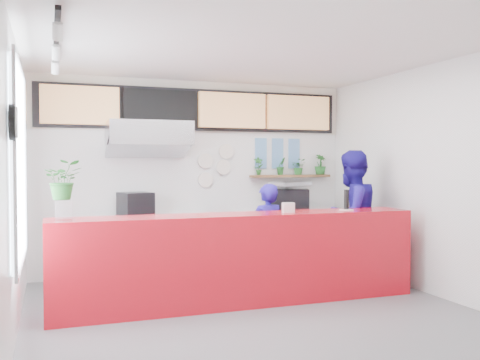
{
  "coord_description": "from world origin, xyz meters",
  "views": [
    {
      "loc": [
        -2.18,
        -5.67,
        1.71
      ],
      "look_at": [
        0.1,
        0.7,
        1.5
      ],
      "focal_mm": 40.0,
      "sensor_mm": 36.0,
      "label": 1
    }
  ],
  "objects": [
    {
      "name": "track_rail",
      "position": [
        -2.1,
        0.0,
        2.94
      ],
      "size": [
        0.05,
        2.4,
        0.04
      ],
      "primitive_type": "cube",
      "color": "black",
      "rests_on": "ceiling"
    },
    {
      "name": "basil_vase",
      "position": [
        -2.04,
        0.36,
        1.53
      ],
      "size": [
        0.39,
        0.34,
        0.43
      ],
      "primitive_type": "imported",
      "rotation": [
        0.0,
        0.0,
        0.02
      ],
      "color": "#205D22",
      "rests_on": "glass_vase"
    },
    {
      "name": "prep_bench",
      "position": [
        -0.8,
        2.2,
        0.45
      ],
      "size": [
        1.8,
        0.6,
        0.9
      ],
      "primitive_type": "cube",
      "color": "#B2B5BA",
      "rests_on": "ground"
    },
    {
      "name": "dec_plate_c",
      "position": [
        0.15,
        2.47,
        1.45
      ],
      "size": [
        0.24,
        0.03,
        0.24
      ],
      "primitive_type": "cylinder",
      "rotation": [
        1.57,
        0.0,
        0.0
      ],
      "color": "silver",
      "rests_on": "wall_back"
    },
    {
      "name": "menu_board_far_right",
      "position": [
        1.73,
        2.38,
        2.55
      ],
      "size": [
        1.1,
        0.1,
        0.55
      ],
      "primitive_type": "cube",
      "color": "tan",
      "rests_on": "wall_back"
    },
    {
      "name": "photo_frame_b",
      "position": [
        1.4,
        2.48,
        2.0
      ],
      "size": [
        0.2,
        0.02,
        0.25
      ],
      "primitive_type": "cube",
      "color": "#598CBF",
      "rests_on": "wall_back"
    },
    {
      "name": "herb_d",
      "position": [
        2.16,
        2.4,
        1.69
      ],
      "size": [
        0.23,
        0.21,
        0.34
      ],
      "primitive_type": "imported",
      "rotation": [
        0.0,
        0.0,
        0.26
      ],
      "color": "#205D22",
      "rests_on": "herb_shelf"
    },
    {
      "name": "herb_a",
      "position": [
        1.03,
        2.4,
        1.67
      ],
      "size": [
        0.17,
        0.13,
        0.3
      ],
      "primitive_type": "imported",
      "rotation": [
        0.0,
        0.0,
        -0.15
      ],
      "color": "#205D22",
      "rests_on": "herb_shelf"
    },
    {
      "name": "menu_board_mid_right",
      "position": [
        0.57,
        2.38,
        2.55
      ],
      "size": [
        1.1,
        0.1,
        0.55
      ],
      "primitive_type": "cube",
      "color": "tan",
      "rests_on": "wall_back"
    },
    {
      "name": "cream_band",
      "position": [
        0.0,
        2.49,
        2.6
      ],
      "size": [
        5.0,
        0.02,
        0.8
      ],
      "primitive_type": "cube",
      "color": "beige",
      "rests_on": "wall_back"
    },
    {
      "name": "right_bench",
      "position": [
        1.5,
        2.2,
        0.45
      ],
      "size": [
        1.8,
        0.6,
        0.9
      ],
      "primitive_type": "cube",
      "color": "#B2B5BA",
      "rests_on": "ground"
    },
    {
      "name": "photo_frame_f",
      "position": [
        1.7,
        2.48,
        1.75
      ],
      "size": [
        0.2,
        0.02,
        0.25
      ],
      "primitive_type": "cube",
      "color": "#598CBF",
      "rests_on": "wall_back"
    },
    {
      "name": "photo_frame_e",
      "position": [
        1.4,
        2.48,
        1.75
      ],
      "size": [
        0.2,
        0.02,
        0.25
      ],
      "primitive_type": "cube",
      "color": "#598CBF",
      "rests_on": "wall_back"
    },
    {
      "name": "photo_frame_c",
      "position": [
        1.7,
        2.48,
        2.0
      ],
      "size": [
        0.2,
        0.02,
        0.25
      ],
      "primitive_type": "cube",
      "color": "#598CBF",
      "rests_on": "wall_back"
    },
    {
      "name": "herb_shelf",
      "position": [
        1.6,
        2.4,
        1.5
      ],
      "size": [
        1.4,
        0.18,
        0.04
      ],
      "primitive_type": "cube",
      "color": "brown",
      "rests_on": "wall_back"
    },
    {
      "name": "wall_clock_rim",
      "position": [
        -2.46,
        -0.9,
        2.05
      ],
      "size": [
        0.05,
        0.3,
        0.3
      ],
      "primitive_type": "cylinder",
      "rotation": [
        0.0,
        1.57,
        0.0
      ],
      "color": "black",
      "rests_on": "wall_left"
    },
    {
      "name": "wall_right",
      "position": [
        2.5,
        0.0,
        1.5
      ],
      "size": [
        0.0,
        5.0,
        5.0
      ],
      "primitive_type": "plane",
      "rotation": [
        1.57,
        0.0,
        -1.57
      ],
      "color": "white",
      "rests_on": "ground"
    },
    {
      "name": "white_plate",
      "position": [
        1.45,
        0.38,
        1.11
      ],
      "size": [
        0.22,
        0.22,
        0.01
      ],
      "primitive_type": "cylinder",
      "rotation": [
        0.0,
        0.0,
        0.21
      ],
      "color": "silver",
      "rests_on": "service_counter"
    },
    {
      "name": "panini_oven",
      "position": [
        -0.99,
        2.2,
        1.09
      ],
      "size": [
        0.52,
        0.52,
        0.39
      ],
      "primitive_type": "cube",
      "rotation": [
        0.0,
        0.0,
        0.26
      ],
      "color": "black",
      "rests_on": "prep_bench"
    },
    {
      "name": "hood_lip",
      "position": [
        -0.8,
        2.15,
        1.95
      ],
      "size": [
        1.2,
        0.69,
        0.31
      ],
      "primitive_type": "cube",
      "rotation": [
        -0.35,
        0.0,
        0.0
      ],
      "color": "#B2B5BA",
      "rests_on": "ceiling"
    },
    {
      "name": "photo_frame_a",
      "position": [
        1.1,
        2.48,
        2.0
      ],
      "size": [
        0.2,
        0.02,
        0.25
      ],
      "primitive_type": "cube",
      "color": "#598CBF",
      "rests_on": "wall_back"
    },
    {
      "name": "dec_plate_d",
      "position": [
        0.5,
        2.47,
        1.9
      ],
      "size": [
        0.24,
        0.03,
        0.24
      ],
      "primitive_type": "cylinder",
      "rotation": [
        1.57,
        0.0,
        0.0
      ],
      "color": "silver",
      "rests_on": "wall_back"
    },
    {
      "name": "herb_c",
      "position": [
        1.75,
        2.4,
        1.65
      ],
      "size": [
        0.3,
        0.28,
        0.27
      ],
      "primitive_type": "imported",
      "rotation": [
        0.0,
        0.0,
        -0.39
      ],
      "color": "#205D22",
      "rests_on": "herb_shelf"
    },
    {
      "name": "soffit",
      "position": [
        0.0,
        2.46,
        2.55
      ],
      "size": [
        4.8,
        0.04,
        0.65
      ],
      "primitive_type": "cube",
      "color": "black",
      "rests_on": "wall_back"
    },
    {
      "name": "floor",
      "position": [
        0.0,
        0.0,
        0.0
      ],
      "size": [
        5.0,
        5.0,
        0.0
      ],
      "primitive_type": "plane",
      "color": "slate",
      "rests_on": "ground"
    },
    {
      "name": "extraction_hood",
      "position": [
        -0.8,
        2.15,
        2.15
      ],
      "size": [
        1.2,
        0.7,
        0.35
      ],
      "primitive_type": "cube",
      "color": "#B2B5BA",
      "rests_on": "ceiling"
    },
    {
      "name": "wall_back",
      "position": [
        0.0,
        2.5,
        1.5
      ],
      "size": [
        5.0,
        0.0,
        5.0
      ],
      "primitive_type": "plane",
      "rotation": [
        1.57,
        0.0,
        0.0
      ],
      "color": "white",
      "rests_on": "ground"
    },
    {
      "name": "dec_plate_a",
      "position": [
        0.15,
        2.47,
        1.75
      ],
      "size": [
        0.24,
        0.03,
        0.24
      ],
      "primitive_type": "cylinder",
      "rotation": [
        1.57,
        0.0,
        0.0
      ],
      "color": "silver",
      "rests_on": "wall_back"
    },
    {
      "name": "service_counter",
      "position": [
        0.0,
        0.4,
        0.55
      ],
      "size": [
        4.5,
        0.6,
        1.1
      ],
      "primitive_type": "cube",
      "color": "#B80D19",
      "rests_on": "ground"
    },
    {
      "name": "herb_b",
      "position": [
        1.43,
        2.4,
        1.67
      ],
      "size": [
        0.19,
        0.17,
        0.29
      ],
      "primitive_type": "imported",
      "rotation": [
        0.0,
        0.0,
        0.3
      ],
      "color": "#205D22",
      "rests_on": "herb_shelf"
    },
    {
      "name": "wall_left",
      "position": [
        -2.5,
        0.0,
        1.5
      ],
      "size": [
        0.0,
        5.0,
        5.0
      ],
      "primitive_type": "plane",
      "rotation": [
        1.57,
        0.0,
        1.57
      ],
      "color": "white",
      "rests_on": "ground"
    },
    {
      "name": "staff_center",
      "position": [
        0.61,
        1.04,
        0.72
      ],
      "size": [
        0.57,
        0.43,
        1.43
      ],
      "primitive_type": "imported",
      "rotation": [
        0.0,
        0.0,
        3.31
      ],
      "color": "navy",
      "rests_on": "ground"
    },
    {
      "name": "espresso_machine",
      "position": [
        1.49,
        2.2,
        1.1
      ],
      "size": [
        0.73,
        0.63,
        0.39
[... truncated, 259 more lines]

